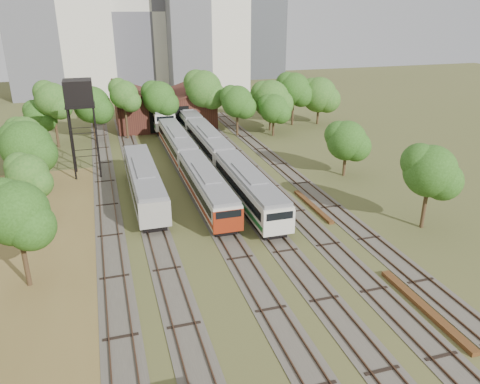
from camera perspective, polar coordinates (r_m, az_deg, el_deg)
name	(u,v)px	position (r m, az deg, el deg)	size (l,w,h in m)	color
ground	(318,333)	(31.32, 9.51, -16.61)	(240.00, 240.00, 0.00)	#475123
dry_grass_patch	(26,310)	(35.92, -24.64, -12.94)	(14.00, 60.00, 0.04)	brown
tracks	(213,193)	(51.69, -3.30, -0.11)	(24.60, 80.00, 0.19)	#4C473D
railcar_red_set	(190,162)	(56.40, -6.14, 3.61)	(2.78, 34.57, 3.43)	black
railcar_green_set	(209,144)	(63.60, -3.81, 5.88)	(2.91, 52.08, 3.60)	black
railcar_rear	(159,113)	(82.38, -9.90, 9.44)	(3.21, 16.08, 3.98)	black
old_grey_coach	(144,182)	(50.34, -11.60, 1.20)	(2.93, 18.00, 3.62)	black
water_tower	(79,96)	(57.93, -19.06, 11.06)	(3.31, 3.31, 11.45)	black
rail_pile_near	(425,308)	(35.09, 21.60, -13.03)	(0.63, 9.52, 0.32)	brown
rail_pile_far	(313,206)	(48.58, 8.86, -1.71)	(0.53, 8.44, 0.27)	brown
maintenance_shed	(164,109)	(82.02, -9.20, 10.01)	(16.45, 11.55, 7.58)	#3A1915
tree_band_left	(8,180)	(45.04, -26.44, 1.28)	(8.28, 62.23, 8.78)	#382616
tree_band_far	(216,96)	(76.06, -2.94, 11.59)	(47.94, 10.41, 9.72)	#382616
tree_band_right	(340,136)	(57.51, 12.08, 6.67)	(6.17, 39.72, 7.92)	#382616
tower_centre	(147,11)	(122.44, -11.24, 20.82)	(20.00, 18.00, 36.00)	beige
tower_far_right	(259,26)	(139.49, 2.35, 19.61)	(12.00, 12.00, 28.00)	#404348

